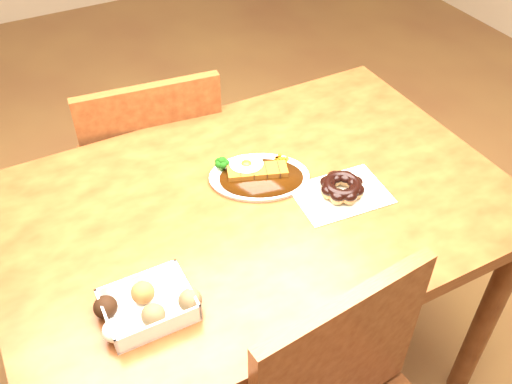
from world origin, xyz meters
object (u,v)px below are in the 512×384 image
table (255,230)px  pon_de_ring (342,188)px  chair_far (153,172)px  donut_box (146,306)px  katsu_curry_plate (257,174)px

table → pon_de_ring: size_ratio=5.22×
table → chair_far: size_ratio=1.38×
table → pon_de_ring: 0.24m
donut_box → pon_de_ring: (0.52, 0.11, -0.00)m
chair_far → pon_de_ring: size_ratio=3.79×
table → chair_far: (-0.09, 0.54, -0.17)m
table → katsu_curry_plate: 0.14m
table → pon_de_ring: bearing=-22.0°
chair_far → pon_de_ring: (0.28, -0.61, 0.29)m
katsu_curry_plate → pon_de_ring: bearing=-44.9°
donut_box → katsu_curry_plate: bearing=34.4°
katsu_curry_plate → pon_de_ring: size_ratio=1.26×
chair_far → katsu_curry_plate: (0.14, -0.47, 0.28)m
katsu_curry_plate → donut_box: (-0.38, -0.26, 0.01)m
table → donut_box: (-0.33, -0.19, 0.12)m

